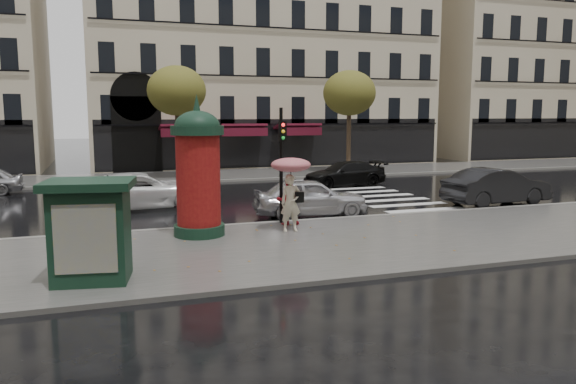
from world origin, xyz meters
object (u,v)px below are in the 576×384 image
object	(u,v)px
woman_umbrella	(291,181)
woman_red	(288,200)
car_darkgrey	(497,187)
car_silver	(310,197)
traffic_light	(282,154)
morris_column	(198,169)
car_black	(344,174)
newsstand	(91,229)
man_burgundy	(209,203)
car_white	(141,191)

from	to	relation	value
woman_umbrella	woman_red	bearing A→B (deg)	75.92
car_darkgrey	car_silver	bearing A→B (deg)	85.11
traffic_light	car_darkgrey	xyz separation A→B (m)	(10.12, 1.48, -1.72)
morris_column	car_silver	distance (m)	5.49
woman_umbrella	car_black	world-z (taller)	woman_umbrella
car_silver	newsstand	bearing A→B (deg)	136.19
woman_red	car_darkgrey	world-z (taller)	woman_red
woman_umbrella	woman_red	world-z (taller)	woman_umbrella
woman_red	car_black	size ratio (longest dim) A/B	0.36
man_burgundy	morris_column	world-z (taller)	morris_column
woman_red	car_black	bearing A→B (deg)	-120.29
car_silver	woman_umbrella	bearing A→B (deg)	154.52
newsstand	car_white	world-z (taller)	newsstand
woman_red	man_burgundy	distance (m)	2.70
woman_umbrella	car_black	bearing A→B (deg)	57.88
morris_column	car_black	distance (m)	14.27
traffic_light	newsstand	world-z (taller)	traffic_light
woman_red	car_darkgrey	distance (m)	10.16
woman_red	morris_column	distance (m)	3.47
woman_umbrella	car_silver	bearing A→B (deg)	58.46
traffic_light	newsstand	distance (m)	8.04
woman_red	morris_column	world-z (taller)	morris_column
car_black	woman_umbrella	bearing A→B (deg)	-35.25
morris_column	car_white	size ratio (longest dim) A/B	0.80
woman_umbrella	car_darkgrey	world-z (taller)	woman_umbrella
car_white	car_black	size ratio (longest dim) A/B	1.18
traffic_light	car_silver	xyz separation A→B (m)	(1.62, 1.48, -1.78)
woman_red	car_white	world-z (taller)	woman_red
newsstand	woman_umbrella	bearing A→B (deg)	31.44
car_darkgrey	car_black	distance (m)	8.64
woman_red	car_black	world-z (taller)	woman_red
woman_umbrella	car_silver	xyz separation A→B (m)	(1.76, 2.87, -1.00)
car_black	car_silver	bearing A→B (deg)	-35.46
man_burgundy	traffic_light	xyz separation A→B (m)	(2.58, 0.32, 1.51)
traffic_light	newsstand	bearing A→B (deg)	-140.50
car_darkgrey	morris_column	bearing A→B (deg)	95.98
car_silver	car_white	world-z (taller)	car_white
traffic_light	car_white	bearing A→B (deg)	129.23
man_burgundy	traffic_light	bearing A→B (deg)	-176.50
newsstand	car_black	bearing A→B (deg)	48.54
morris_column	car_black	world-z (taller)	morris_column
traffic_light	woman_red	bearing A→B (deg)	-69.47
woman_red	man_burgundy	xyz separation A→B (m)	(-2.70, 0.00, 0.06)
woman_red	car_black	xyz separation A→B (m)	(6.49, 9.69, -0.28)
woman_red	car_darkgrey	size ratio (longest dim) A/B	0.35
man_burgundy	woman_red	bearing A→B (deg)	176.35
woman_red	newsstand	world-z (taller)	newsstand
morris_column	car_white	bearing A→B (deg)	101.37
newsstand	morris_column	bearing A→B (deg)	52.26
man_burgundy	traffic_light	size ratio (longest dim) A/B	0.45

